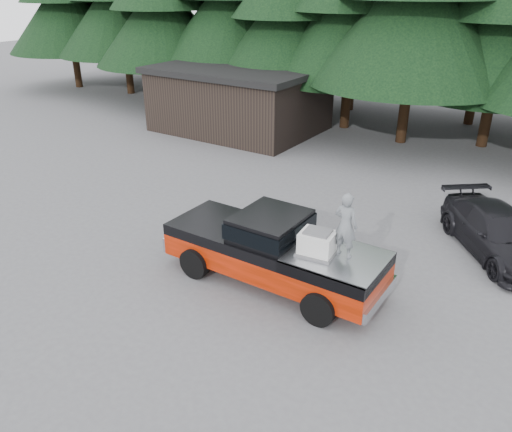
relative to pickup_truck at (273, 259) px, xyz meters
The scene contains 7 objects.
ground 0.81m from the pickup_truck, 157.02° to the right, with size 120.00×120.00×0.00m, color #515254.
pickup_truck is the anchor object (origin of this frame).
truck_cab 0.97m from the pickup_truck, behind, with size 1.66×1.90×0.59m, color black.
air_compressor 1.64m from the pickup_truck, ahead, with size 0.80×0.66×0.55m, color silver.
man_on_bed 2.40m from the pickup_truck, ahead, with size 0.58×0.38×1.60m, color slate.
parked_car 6.73m from the pickup_truck, 46.62° to the left, with size 1.86×4.58×1.33m, color black.
utility_building 15.15m from the pickup_truck, 128.54° to the left, with size 8.40×6.40×3.30m.
Camera 1 is at (6.30, -9.49, 7.25)m, focal length 35.00 mm.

